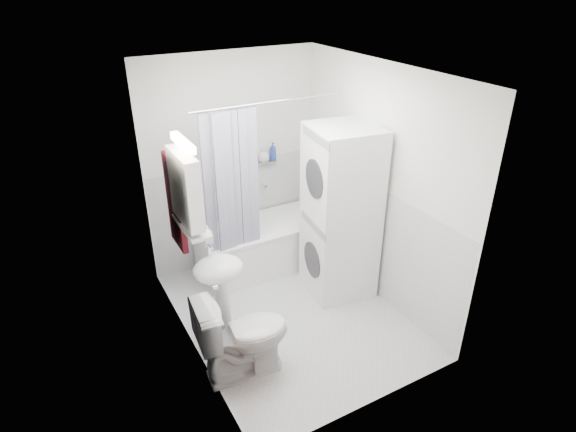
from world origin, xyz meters
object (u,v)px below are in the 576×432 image
bathtub (262,244)px  washer_dryer (340,213)px  toilet (243,336)px  sink (220,283)px

bathtub → washer_dryer: size_ratio=0.79×
washer_dryer → bathtub: bearing=132.9°
washer_dryer → toilet: washer_dryer is taller
bathtub → toilet: bearing=-121.7°
bathtub → washer_dryer: bearing=-55.0°
bathtub → sink: (-0.90, -1.03, 0.40)m
sink → washer_dryer: (1.43, 0.27, 0.20)m
bathtub → sink: sink is taller
sink → washer_dryer: 1.47m
bathtub → washer_dryer: washer_dryer is taller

